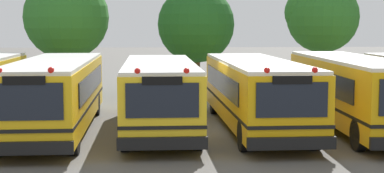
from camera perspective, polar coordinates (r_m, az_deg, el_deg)
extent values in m
plane|color=#595651|center=(21.98, 1.52, -4.14)|extent=(160.00, 160.00, 0.00)
cylinder|color=black|center=(26.56, -16.71, -1.54)|extent=(0.30, 1.01, 1.00)
cube|color=yellow|center=(21.95, -13.08, -0.57)|extent=(2.72, 11.05, 2.13)
cube|color=white|center=(21.85, -13.15, 2.36)|extent=(2.66, 10.83, 0.12)
cube|color=black|center=(16.66, -15.86, -5.80)|extent=(2.58, 0.20, 0.36)
cube|color=black|center=(16.50, -15.95, -1.44)|extent=(2.07, 0.10, 1.02)
cube|color=black|center=(22.06, -9.69, 0.42)|extent=(0.19, 8.59, 0.77)
cube|color=black|center=(22.43, -16.23, 0.36)|extent=(0.19, 8.59, 0.77)
cube|color=black|center=(22.00, -13.06, -1.68)|extent=(2.74, 11.16, 0.10)
sphere|color=red|center=(16.46, -13.55, 1.55)|extent=(0.18, 0.18, 0.18)
cube|color=black|center=(16.43, -16.02, 0.57)|extent=(1.14, 0.10, 0.24)
cylinder|color=black|center=(17.91, -11.39, -4.97)|extent=(0.30, 1.00, 1.00)
cylinder|color=black|center=(25.58, -9.31, -1.65)|extent=(0.30, 1.00, 1.00)
cylinder|color=black|center=(25.87, -14.28, -1.67)|extent=(0.30, 1.00, 1.00)
cube|color=yellow|center=(21.50, -3.18, -0.65)|extent=(2.63, 9.87, 2.06)
cube|color=white|center=(21.40, -3.20, 2.25)|extent=(2.58, 9.67, 0.12)
cube|color=black|center=(16.70, -2.88, -5.55)|extent=(2.58, 0.19, 0.36)
cube|color=black|center=(16.55, -2.90, -1.36)|extent=(2.07, 0.08, 0.99)
cube|color=black|center=(21.82, 0.18, 0.32)|extent=(0.12, 7.68, 0.74)
cube|color=black|center=(21.78, -6.58, 0.27)|extent=(0.12, 7.68, 0.74)
cube|color=black|center=(21.55, -3.17, -1.74)|extent=(2.66, 9.97, 0.10)
sphere|color=red|center=(16.66, -0.54, 1.53)|extent=(0.18, 0.18, 0.18)
sphere|color=red|center=(16.64, -5.33, 1.50)|extent=(0.18, 0.18, 0.18)
cube|color=black|center=(16.48, -2.91, 0.57)|extent=(1.14, 0.09, 0.24)
cylinder|color=black|center=(18.21, 0.57, -4.67)|extent=(0.29, 1.00, 1.00)
cylinder|color=black|center=(18.16, -6.54, -4.73)|extent=(0.29, 1.00, 1.00)
cylinder|color=black|center=(24.75, -0.68, -1.82)|extent=(0.29, 1.00, 1.00)
cylinder|color=black|center=(24.72, -5.90, -1.86)|extent=(0.29, 1.00, 1.00)
cube|color=#EAA80C|center=(22.13, 6.16, -0.46)|extent=(2.73, 10.97, 2.08)
cube|color=white|center=(22.04, 6.20, 2.39)|extent=(2.67, 10.75, 0.12)
cube|color=black|center=(16.93, 9.65, -5.47)|extent=(2.56, 0.21, 0.36)
cube|color=black|center=(16.77, 9.69, -1.29)|extent=(2.06, 0.10, 1.00)
cube|color=black|center=(22.66, 9.20, 0.50)|extent=(0.21, 8.52, 0.75)
cube|color=black|center=(22.19, 2.79, 0.45)|extent=(0.21, 8.52, 0.75)
cube|color=black|center=(22.19, 6.15, -1.53)|extent=(2.75, 11.08, 0.10)
sphere|color=red|center=(17.04, 11.85, 1.57)|extent=(0.18, 0.18, 0.18)
sphere|color=red|center=(16.70, 7.30, 1.57)|extent=(0.18, 0.18, 0.18)
cube|color=black|center=(16.70, 9.73, 0.63)|extent=(1.13, 0.10, 0.24)
cylinder|color=black|center=(18.62, 11.87, -4.56)|extent=(0.30, 1.01, 1.00)
cylinder|color=black|center=(18.11, 5.07, -4.75)|extent=(0.30, 1.01, 1.00)
cylinder|color=black|center=(26.03, 7.04, -1.48)|extent=(0.30, 1.01, 1.00)
cylinder|color=black|center=(25.67, 2.16, -1.54)|extent=(0.30, 1.01, 1.00)
cube|color=#EAA80C|center=(22.77, 15.28, -0.33)|extent=(2.56, 10.89, 2.19)
cube|color=white|center=(22.68, 15.36, 2.57)|extent=(2.51, 10.67, 0.12)
cube|color=black|center=(23.41, 17.88, 0.62)|extent=(0.21, 8.46, 0.79)
cube|color=black|center=(22.69, 12.20, 0.61)|extent=(0.21, 8.46, 0.79)
cube|color=black|center=(22.82, 15.25, -1.42)|extent=(2.59, 11.00, 0.10)
cylinder|color=black|center=(18.80, 15.90, -4.56)|extent=(0.30, 1.01, 1.00)
cylinder|color=black|center=(26.62, 14.99, -1.47)|extent=(0.30, 1.01, 1.00)
cylinder|color=black|center=(26.08, 10.64, -1.52)|extent=(0.30, 1.01, 1.00)
cylinder|color=black|center=(27.66, 17.66, -1.28)|extent=(0.28, 1.00, 1.00)
cylinder|color=#4C3823|center=(32.04, -11.99, 1.27)|extent=(0.42, 0.42, 2.60)
sphere|color=#286623|center=(31.94, -12.11, 6.61)|extent=(4.49, 4.49, 4.49)
sphere|color=#286623|center=(31.73, -11.64, 6.77)|extent=(3.39, 3.39, 3.39)
cylinder|color=#4C3823|center=(32.26, 0.40, 1.20)|extent=(0.43, 0.43, 2.33)
sphere|color=#1E561E|center=(32.15, 0.41, 6.07)|extent=(4.20, 4.20, 4.20)
sphere|color=#1E561E|center=(31.99, -0.05, 6.59)|extent=(2.33, 2.33, 2.33)
cylinder|color=#4C3823|center=(33.27, 12.48, 1.64)|extent=(0.40, 0.40, 2.84)
sphere|color=#286623|center=(33.18, 12.59, 6.64)|extent=(3.96, 3.96, 3.96)
sphere|color=#286623|center=(33.08, 11.23, 7.10)|extent=(2.61, 2.61, 2.61)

